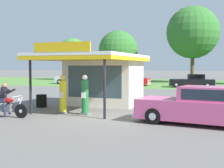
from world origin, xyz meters
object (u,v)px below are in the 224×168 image
object	(u,v)px
featured_classic_sedan	(204,107)
parked_car_back_row_centre_left	(193,81)
gas_pump_nearside	(63,96)
spare_tire_stack	(41,101)
parked_car_second_row_spare	(73,78)
gas_pump_offside	(85,97)
parked_car_back_row_centre_right	(127,80)
motorcycle_with_rider	(6,103)

from	to	relation	value
featured_classic_sedan	parked_car_back_row_centre_left	size ratio (longest dim) A/B	1.10
gas_pump_nearside	spare_tire_stack	size ratio (longest dim) A/B	2.65
parked_car_second_row_spare	gas_pump_offside	bearing A→B (deg)	-60.81
parked_car_second_row_spare	parked_car_back_row_centre_right	bearing A→B (deg)	-3.37
parked_car_back_row_centre_left	spare_tire_stack	distance (m)	21.03
gas_pump_nearside	featured_classic_sedan	bearing A→B (deg)	-5.86
parked_car_second_row_spare	spare_tire_stack	xyz separation A→B (m)	(9.38, -21.54, -0.37)
gas_pump_nearside	parked_car_second_row_spare	size ratio (longest dim) A/B	0.37
parked_car_back_row_centre_left	spare_tire_stack	world-z (taller)	parked_car_back_row_centre_left
spare_tire_stack	parked_car_back_row_centre_left	bearing A→B (deg)	72.26
gas_pump_nearside	gas_pump_offside	size ratio (longest dim) A/B	0.99
motorcycle_with_rider	spare_tire_stack	distance (m)	3.62
motorcycle_with_rider	parked_car_back_row_centre_right	world-z (taller)	motorcycle_with_rider
gas_pump_nearside	motorcycle_with_rider	bearing A→B (deg)	-134.27
parked_car_back_row_centre_left	spare_tire_stack	bearing A→B (deg)	-107.74
parked_car_back_row_centre_right	parked_car_back_row_centre_left	distance (m)	8.12
motorcycle_with_rider	parked_car_back_row_centre_right	size ratio (longest dim) A/B	0.40
spare_tire_stack	parked_car_back_row_centre_right	bearing A→B (deg)	94.45
gas_pump_offside	parked_car_second_row_spare	distance (m)	26.54
gas_pump_nearside	parked_car_second_row_spare	bearing A→B (deg)	116.84
gas_pump_nearside	parked_car_back_row_centre_left	world-z (taller)	gas_pump_nearside
motorcycle_with_rider	parked_car_back_row_centre_left	distance (m)	24.35
parked_car_back_row_centre_right	motorcycle_with_rider	bearing A→B (deg)	-85.19
motorcycle_with_rider	parked_car_second_row_spare	world-z (taller)	parked_car_second_row_spare
gas_pump_offside	parked_car_back_row_centre_right	bearing A→B (deg)	102.90
motorcycle_with_rider	parked_car_second_row_spare	distance (m)	26.97
parked_car_back_row_centre_right	spare_tire_stack	bearing A→B (deg)	-85.55
gas_pump_offside	featured_classic_sedan	distance (m)	5.67
parked_car_back_row_centre_left	spare_tire_stack	size ratio (longest dim) A/B	7.11
parked_car_back_row_centre_left	parked_car_second_row_spare	bearing A→B (deg)	174.51
parked_car_second_row_spare	parked_car_back_row_centre_left	world-z (taller)	parked_car_second_row_spare
gas_pump_offside	parked_car_back_row_centre_left	distance (m)	21.84
gas_pump_offside	parked_car_back_row_centre_left	bearing A→B (deg)	82.51
featured_classic_sedan	parked_car_second_row_spare	distance (m)	30.24
gas_pump_offside	motorcycle_with_rider	xyz separation A→B (m)	(-3.13, -1.96, -0.23)
gas_pump_nearside	parked_car_back_row_centre_left	xyz separation A→B (m)	(4.06, 21.65, -0.20)
parked_car_second_row_spare	motorcycle_with_rider	bearing A→B (deg)	-68.66
featured_classic_sedan	parked_car_back_row_centre_right	bearing A→B (deg)	114.81
featured_classic_sedan	parked_car_back_row_centre_right	size ratio (longest dim) A/B	0.99
featured_classic_sedan	parked_car_second_row_spare	bearing A→B (deg)	127.88
gas_pump_nearside	gas_pump_offside	distance (m)	1.22
motorcycle_with_rider	spare_tire_stack	world-z (taller)	motorcycle_with_rider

